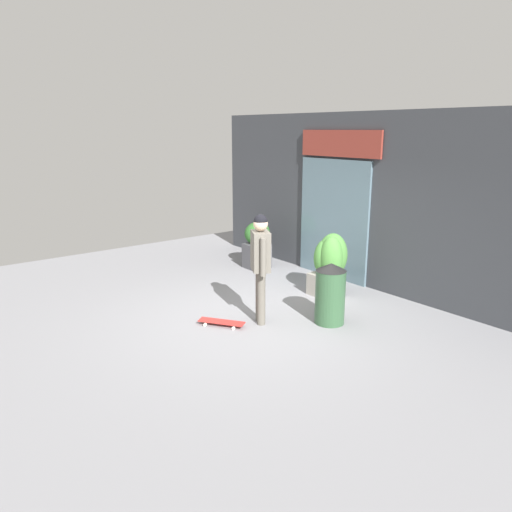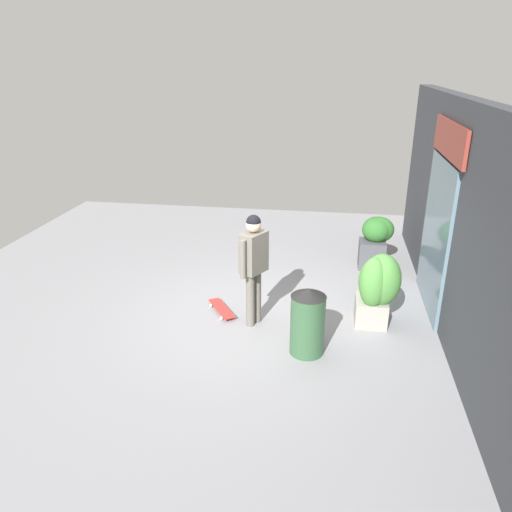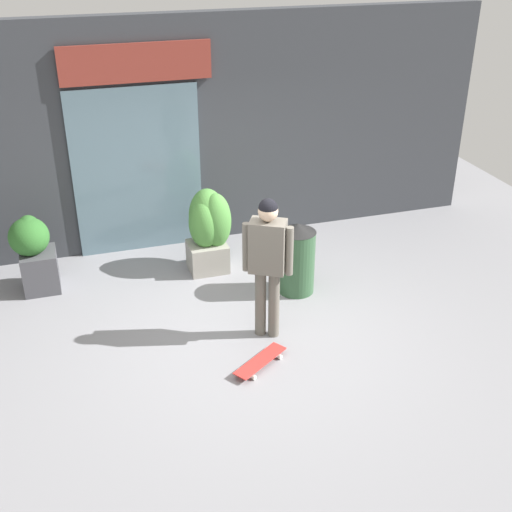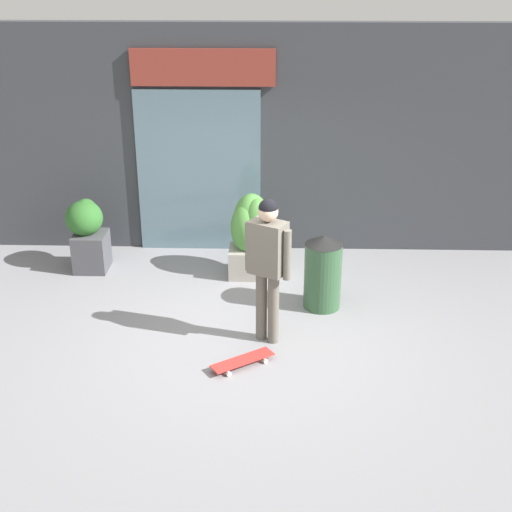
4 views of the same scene
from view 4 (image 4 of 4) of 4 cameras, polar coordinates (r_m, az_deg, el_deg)
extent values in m
plane|color=gray|center=(8.35, -0.32, -6.52)|extent=(12.00, 12.00, 0.00)
cube|color=#383A3F|center=(10.34, 0.19, 9.46)|extent=(8.89, 0.25, 3.32)
cube|color=slate|center=(10.37, -4.69, 6.86)|extent=(1.82, 0.06, 2.42)
cube|color=maroon|center=(10.01, -4.39, 15.14)|extent=(2.03, 0.05, 0.51)
cylinder|color=#666056|center=(8.03, 1.44, -4.31)|extent=(0.13, 0.13, 0.87)
cylinder|color=#666056|center=(8.10, 0.45, -4.04)|extent=(0.13, 0.13, 0.87)
cube|color=#6B665B|center=(7.74, 0.98, 0.68)|extent=(0.48, 0.42, 0.62)
cylinder|color=#6B665B|center=(7.65, 2.57, 0.08)|extent=(0.09, 0.09, 0.58)
cylinder|color=#6B665B|center=(7.87, -0.58, 0.82)|extent=(0.09, 0.09, 0.58)
sphere|color=beige|center=(7.59, 1.00, 3.64)|extent=(0.22, 0.22, 0.22)
sphere|color=black|center=(7.57, 1.00, 3.92)|extent=(0.21, 0.21, 0.21)
cube|color=red|center=(7.76, -1.11, -8.51)|extent=(0.71, 0.57, 0.02)
cylinder|color=silver|center=(7.61, -2.24, -9.62)|extent=(0.06, 0.06, 0.05)
cylinder|color=silver|center=(7.76, -3.01, -8.93)|extent=(0.06, 0.06, 0.05)
cylinder|color=silver|center=(7.82, 0.78, -8.60)|extent=(0.06, 0.06, 0.05)
cylinder|color=silver|center=(7.96, -0.03, -7.95)|extent=(0.06, 0.06, 0.05)
cube|color=#47474C|center=(10.20, -13.31, 0.36)|extent=(0.46, 0.50, 0.54)
ellipsoid|color=#2D6628|center=(10.09, -13.89, 3.02)|extent=(0.52, 0.55, 0.50)
ellipsoid|color=#2D6628|center=(10.13, -13.79, 3.12)|extent=(0.36, 0.59, 0.51)
cube|color=gray|center=(9.77, -0.65, -0.47)|extent=(0.53, 0.48, 0.41)
ellipsoid|color=#4C8C3D|center=(9.66, -0.37, 2.77)|extent=(0.52, 0.58, 0.82)
ellipsoid|color=#4C8C3D|center=(9.59, -0.78, 2.33)|extent=(0.44, 0.49, 0.71)
ellipsoid|color=#4C8C3D|center=(9.55, 0.13, 2.45)|extent=(0.42, 0.41, 0.79)
cylinder|color=#335938|center=(8.85, 5.48, -1.63)|extent=(0.47, 0.47, 0.87)
cone|color=black|center=(8.65, 5.61, 1.31)|extent=(0.48, 0.48, 0.12)
camera|label=1|loc=(6.30, 64.65, -1.18)|focal=34.23mm
camera|label=2|loc=(10.49, 41.96, 15.78)|focal=34.40mm
camera|label=3|loc=(2.35, -68.68, 15.90)|focal=45.86mm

